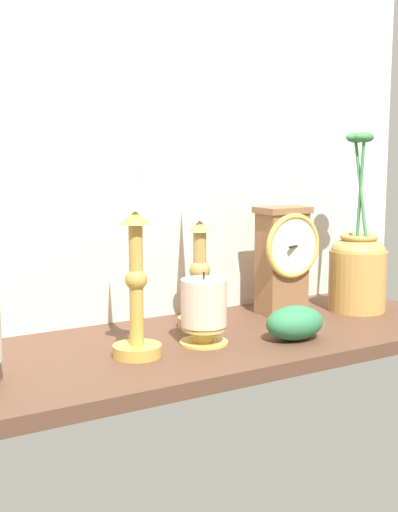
{
  "coord_description": "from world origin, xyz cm",
  "views": [
    {
      "loc": [
        -57.54,
        -94.34,
        30.73
      ],
      "look_at": [
        -0.7,
        0.0,
        14.0
      ],
      "focal_mm": 47.82,
      "sensor_mm": 36.0,
      "label": 1
    }
  ],
  "objects_px": {
    "candlestick_tall_left": "(136,271)",
    "candlestick_tall_center": "(200,261)",
    "brass_vase_jar": "(358,268)",
    "pillar_candle_near_clock": "(204,309)",
    "mantel_clock": "(284,258)"
  },
  "relations": [
    {
      "from": "candlestick_tall_center",
      "to": "pillar_candle_near_clock",
      "type": "xyz_separation_m",
      "value": [
        -0.05,
        -0.1,
        -0.06
      ]
    },
    {
      "from": "mantel_clock",
      "to": "brass_vase_jar",
      "type": "xyz_separation_m",
      "value": [
        0.14,
        -0.05,
        -0.02
      ]
    },
    {
      "from": "mantel_clock",
      "to": "candlestick_tall_left",
      "type": "height_order",
      "value": "candlestick_tall_left"
    },
    {
      "from": "brass_vase_jar",
      "to": "mantel_clock",
      "type": "bearing_deg",
      "value": 161.23
    },
    {
      "from": "candlestick_tall_left",
      "to": "brass_vase_jar",
      "type": "xyz_separation_m",
      "value": [
        0.51,
        0.06,
        -0.05
      ]
    },
    {
      "from": "pillar_candle_near_clock",
      "to": "mantel_clock",
      "type": "bearing_deg",
      "value": 22.36
    },
    {
      "from": "brass_vase_jar",
      "to": "pillar_candle_near_clock",
      "type": "xyz_separation_m",
      "value": [
        -0.38,
        -0.05,
        -0.03
      ]
    },
    {
      "from": "candlestick_tall_left",
      "to": "pillar_candle_near_clock",
      "type": "bearing_deg",
      "value": 3.21
    },
    {
      "from": "candlestick_tall_center",
      "to": "pillar_candle_near_clock",
      "type": "relative_size",
      "value": 3.0
    },
    {
      "from": "candlestick_tall_center",
      "to": "pillar_candle_near_clock",
      "type": "bearing_deg",
      "value": -117.62
    },
    {
      "from": "candlestick_tall_center",
      "to": "brass_vase_jar",
      "type": "distance_m",
      "value": 0.34
    },
    {
      "from": "mantel_clock",
      "to": "brass_vase_jar",
      "type": "distance_m",
      "value": 0.15
    },
    {
      "from": "candlestick_tall_left",
      "to": "candlestick_tall_center",
      "type": "distance_m",
      "value": 0.2
    },
    {
      "from": "candlestick_tall_center",
      "to": "brass_vase_jar",
      "type": "relative_size",
      "value": 1.02
    },
    {
      "from": "mantel_clock",
      "to": "candlestick_tall_left",
      "type": "distance_m",
      "value": 0.38
    }
  ]
}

